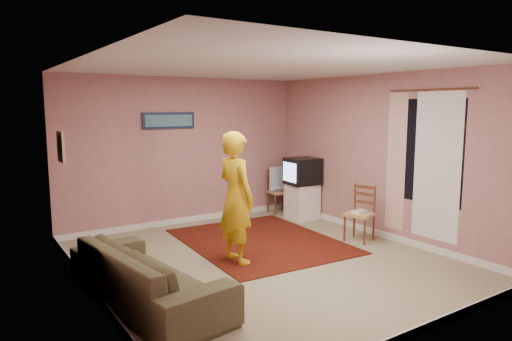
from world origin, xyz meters
TOP-DOWN VIEW (x-y plane):
  - ground at (0.00, 0.00)m, footprint 5.00×5.00m
  - wall_back at (0.00, 2.50)m, footprint 4.50×0.02m
  - wall_front at (0.00, -2.50)m, footprint 4.50×0.02m
  - wall_left at (-2.25, 0.00)m, footprint 0.02×5.00m
  - wall_right at (2.25, 0.00)m, footprint 0.02×5.00m
  - ceiling at (0.00, 0.00)m, footprint 4.50×5.00m
  - baseboard_back at (0.00, 2.49)m, footprint 4.50×0.02m
  - baseboard_front at (0.00, -2.49)m, footprint 4.50×0.02m
  - baseboard_left at (-2.24, 0.00)m, footprint 0.02×5.00m
  - baseboard_right at (2.24, 0.00)m, footprint 0.02×5.00m
  - window at (2.24, -0.90)m, footprint 0.01×1.10m
  - curtain_sheer at (2.23, -1.05)m, footprint 0.01×0.75m
  - curtain_floral at (2.21, -0.35)m, footprint 0.01×0.35m
  - curtain_rod at (2.20, -0.90)m, footprint 0.02×1.40m
  - picture_back at (-0.30, 2.47)m, footprint 0.95×0.04m
  - picture_left at (-2.22, 1.60)m, footprint 0.04×0.38m
  - area_rug at (0.46, 0.77)m, footprint 2.29×2.80m
  - tv_cabinet at (1.95, 1.57)m, footprint 0.51×0.47m
  - crt_tv at (1.94, 1.58)m, footprint 0.61×0.55m
  - chair_a at (1.87, 2.20)m, footprint 0.43×0.42m
  - dvd_player at (1.87, 2.20)m, footprint 0.34×0.25m
  - blue_throw at (1.87, 2.20)m, footprint 0.44×0.05m
  - chair_b at (1.78, -0.05)m, footprint 0.48×0.49m
  - game_console at (1.78, -0.05)m, footprint 0.23×0.17m
  - sofa at (-1.80, -0.46)m, footprint 1.15×2.28m
  - person at (-0.33, 0.18)m, footprint 0.47×0.67m

SIDE VIEW (x-z plane):
  - ground at x=0.00m, z-range 0.00..0.00m
  - area_rug at x=0.46m, z-range 0.00..0.01m
  - baseboard_back at x=0.00m, z-range 0.00..0.10m
  - baseboard_front at x=0.00m, z-range 0.00..0.10m
  - baseboard_left at x=-2.24m, z-range 0.00..0.10m
  - baseboard_right at x=2.24m, z-range 0.00..0.10m
  - sofa at x=-1.80m, z-range 0.00..0.64m
  - tv_cabinet at x=1.95m, z-range 0.00..0.65m
  - dvd_player at x=1.87m, z-range 0.44..0.49m
  - game_console at x=1.78m, z-range 0.45..0.49m
  - chair_a at x=1.87m, z-range 0.29..0.75m
  - chair_b at x=1.78m, z-range 0.30..0.77m
  - blue_throw at x=1.87m, z-range 0.46..0.92m
  - person at x=-0.33m, z-range 0.00..1.77m
  - crt_tv at x=1.94m, z-range 0.65..1.14m
  - curtain_sheer at x=2.23m, z-range 0.20..2.30m
  - curtain_floral at x=2.21m, z-range 0.20..2.30m
  - wall_back at x=0.00m, z-range 0.00..2.60m
  - wall_front at x=0.00m, z-range 0.00..2.60m
  - wall_left at x=-2.25m, z-range 0.00..2.60m
  - wall_right at x=2.25m, z-range 0.00..2.60m
  - window at x=2.24m, z-range 0.70..2.20m
  - picture_left at x=-2.22m, z-range 1.34..1.76m
  - picture_back at x=-0.30m, z-range 1.71..1.99m
  - curtain_rod at x=2.20m, z-range 2.31..2.33m
  - ceiling at x=0.00m, z-range 2.59..2.61m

